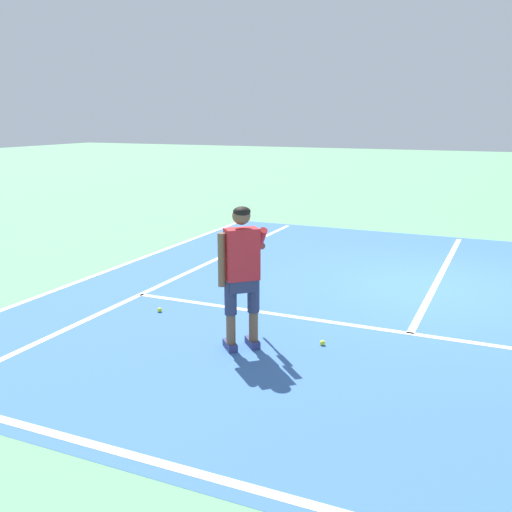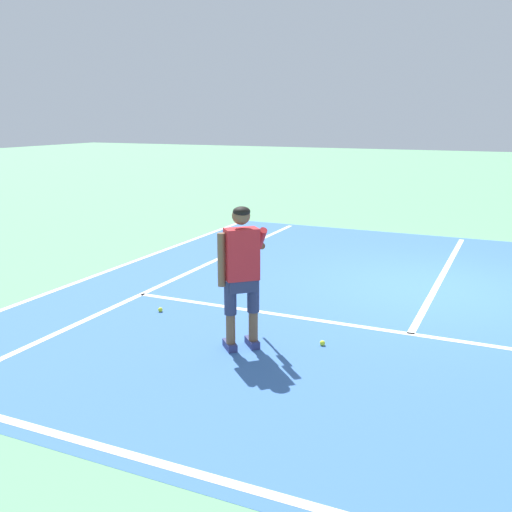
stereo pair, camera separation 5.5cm
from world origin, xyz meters
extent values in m
plane|color=#609E70|center=(0.00, 0.00, 0.00)|extent=(80.00, 80.00, 0.00)
cube|color=#3866A8|center=(0.00, -0.88, 0.00)|extent=(10.98, 10.52, 0.00)
cube|color=white|center=(0.00, -5.95, 0.00)|extent=(10.98, 0.10, 0.01)
cube|color=white|center=(0.00, -2.22, 0.00)|extent=(8.23, 0.10, 0.01)
cube|color=white|center=(0.00, 0.98, 0.00)|extent=(0.10, 6.40, 0.01)
cube|color=white|center=(-4.12, -0.88, 0.00)|extent=(0.10, 10.12, 0.01)
cube|color=white|center=(-5.49, -0.88, 0.00)|extent=(0.10, 10.12, 0.01)
cube|color=navy|center=(-1.87, -3.60, 0.04)|extent=(0.27, 0.28, 0.09)
cube|color=navy|center=(-1.67, -3.41, 0.04)|extent=(0.27, 0.28, 0.09)
cylinder|color=brown|center=(-1.85, -3.63, 0.27)|extent=(0.11, 0.11, 0.36)
cylinder|color=#2D3351|center=(-1.85, -3.63, 0.66)|extent=(0.14, 0.14, 0.41)
cylinder|color=brown|center=(-1.64, -3.44, 0.27)|extent=(0.11, 0.11, 0.36)
cylinder|color=#2D3351|center=(-1.64, -3.44, 0.66)|extent=(0.14, 0.14, 0.41)
cube|color=#2D3351|center=(-1.74, -3.54, 0.82)|extent=(0.39, 0.38, 0.20)
cube|color=red|center=(-1.74, -3.54, 1.16)|extent=(0.43, 0.42, 0.60)
cylinder|color=brown|center=(-1.92, -3.70, 1.11)|extent=(0.09, 0.09, 0.62)
cylinder|color=red|center=(-1.61, -3.29, 1.31)|extent=(0.24, 0.25, 0.29)
cylinder|color=brown|center=(-1.72, -3.11, 1.17)|extent=(0.26, 0.27, 0.14)
sphere|color=brown|center=(-1.75, -3.53, 1.60)|extent=(0.21, 0.21, 0.21)
ellipsoid|color=black|center=(-1.74, -3.54, 1.66)|extent=(0.28, 0.28, 0.12)
cylinder|color=#232326|center=(-1.86, -2.94, 1.14)|extent=(0.16, 0.17, 0.03)
cylinder|color=black|center=(-1.97, -2.83, 1.14)|extent=(0.09, 0.09, 0.02)
torus|color=black|center=(-2.09, -2.69, 1.14)|extent=(0.22, 0.23, 0.30)
cylinder|color=silver|center=(-2.09, -2.69, 1.14)|extent=(0.17, 0.19, 0.25)
sphere|color=#CCE02D|center=(-0.90, -3.05, 0.03)|extent=(0.07, 0.07, 0.07)
sphere|color=#CCE02D|center=(-3.38, -2.80, 0.03)|extent=(0.07, 0.07, 0.07)
camera|label=1|loc=(1.06, -9.43, 2.70)|focal=41.08mm
camera|label=2|loc=(1.11, -9.41, 2.70)|focal=41.08mm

